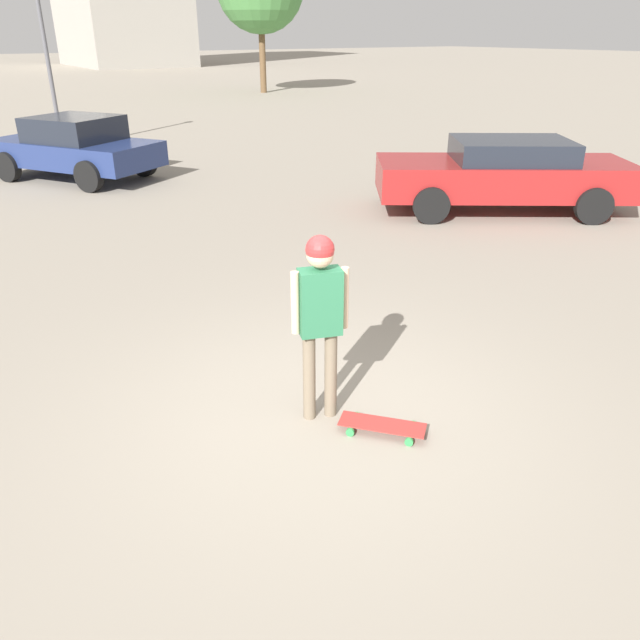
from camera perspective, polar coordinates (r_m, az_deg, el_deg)
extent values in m
plane|color=gray|center=(5.86, 0.00, -8.70)|extent=(220.00, 220.00, 0.00)
cylinder|color=#7A6B56|center=(5.61, -0.99, -5.21)|extent=(0.11, 0.11, 0.85)
cylinder|color=#7A6B56|center=(5.66, 0.98, -4.96)|extent=(0.11, 0.11, 0.85)
cube|color=#2D724C|center=(5.31, 0.00, 1.65)|extent=(0.41, 0.31, 0.59)
cylinder|color=beige|center=(5.26, -2.30, 1.57)|extent=(0.07, 0.07, 0.56)
cylinder|color=beige|center=(5.36, 2.25, 2.02)|extent=(0.07, 0.07, 0.56)
sphere|color=beige|center=(5.16, 0.00, 6.03)|extent=(0.23, 0.23, 0.23)
sphere|color=red|center=(5.14, 0.00, 6.46)|extent=(0.24, 0.24, 0.24)
cube|color=#A5332D|center=(5.62, 5.71, -9.48)|extent=(0.67, 0.73, 0.01)
cylinder|color=green|center=(5.58, 2.77, -10.21)|extent=(0.07, 0.08, 0.07)
cylinder|color=green|center=(5.79, 3.39, -8.75)|extent=(0.07, 0.08, 0.07)
cylinder|color=green|center=(5.51, 8.14, -10.98)|extent=(0.07, 0.08, 0.07)
cylinder|color=green|center=(5.73, 8.54, -9.46)|extent=(0.07, 0.08, 0.07)
cube|color=maroon|center=(12.90, 16.32, 12.39)|extent=(4.97, 4.20, 0.64)
cube|color=#1E232D|center=(12.84, 17.13, 14.62)|extent=(2.69, 2.56, 0.40)
cylinder|color=black|center=(11.80, 10.12, 10.28)|extent=(0.67, 0.55, 0.67)
cylinder|color=black|center=(13.53, 9.00, 12.22)|extent=(0.67, 0.55, 0.67)
cylinder|color=black|center=(12.62, 23.75, 9.53)|extent=(0.67, 0.55, 0.67)
cylinder|color=black|center=(14.25, 21.15, 11.52)|extent=(0.67, 0.55, 0.67)
cube|color=navy|center=(16.38, -21.50, 14.07)|extent=(3.66, 4.40, 0.56)
cube|color=#1E232D|center=(16.23, -21.56, 15.98)|extent=(2.35, 2.41, 0.55)
cylinder|color=black|center=(16.76, -26.66, 12.41)|extent=(0.53, 0.69, 0.69)
cylinder|color=black|center=(17.94, -22.15, 13.87)|extent=(0.53, 0.69, 0.69)
cylinder|color=black|center=(14.92, -20.39, 12.21)|extent=(0.53, 0.69, 0.69)
cylinder|color=black|center=(16.24, -15.83, 13.74)|extent=(0.53, 0.69, 0.69)
cylinder|color=brown|center=(38.41, -5.28, 22.80)|extent=(0.35, 0.35, 3.76)
cylinder|color=#59595E|center=(20.81, -23.54, 20.40)|extent=(0.12, 0.12, 4.57)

